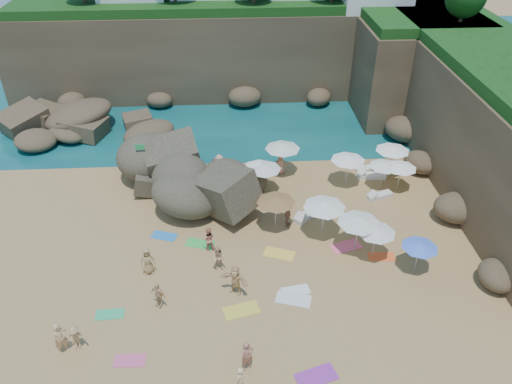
{
  "coord_description": "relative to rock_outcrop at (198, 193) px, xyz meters",
  "views": [
    {
      "loc": [
        0.42,
        -23.15,
        19.8
      ],
      "look_at": [
        2.0,
        3.0,
        2.0
      ],
      "focal_mm": 35.0,
      "sensor_mm": 36.0,
      "label": 1
    }
  ],
  "objects": [
    {
      "name": "flag_pole",
      "position": [
        -3.98,
        1.02,
        2.27
      ],
      "size": [
        0.69,
        0.07,
        3.55
      ],
      "color": "silver",
      "rests_on": "ground"
    },
    {
      "name": "lounger_1",
      "position": [
        12.67,
        -1.29,
        0.14
      ],
      "size": [
        1.93,
        1.19,
        0.28
      ],
      "primitive_type": "cube",
      "rotation": [
        0.0,
        0.0,
        0.34
      ],
      "color": "silver",
      "rests_on": "ground"
    },
    {
      "name": "towel_1",
      "position": [
        -2.68,
        -13.9,
        0.01
      ],
      "size": [
        1.52,
        0.79,
        0.03
      ],
      "primitive_type": "cube",
      "rotation": [
        0.0,
        0.0,
        -0.03
      ],
      "color": "#D2517C",
      "rests_on": "ground"
    },
    {
      "name": "person_stand_4",
      "position": [
        6.09,
        2.28,
        0.8
      ],
      "size": [
        0.88,
        0.68,
        1.59
      ],
      "primitive_type": "imported",
      "rotation": [
        0.0,
        0.0,
        -0.38
      ],
      "color": "tan",
      "rests_on": "ground"
    },
    {
      "name": "parasol_0",
      "position": [
        4.38,
        0.13,
        2.01
      ],
      "size": [
        2.32,
        2.32,
        2.19
      ],
      "color": "silver",
      "rests_on": "ground"
    },
    {
      "name": "person_stand_1",
      "position": [
        0.92,
        -6.05,
        0.78
      ],
      "size": [
        0.77,
        0.61,
        1.57
      ],
      "primitive_type": "imported",
      "rotation": [
        0.0,
        0.0,
        3.12
      ],
      "color": "tan",
      "rests_on": "ground"
    },
    {
      "name": "cliff_right",
      "position": [
        20.95,
        1.95,
        4.0
      ],
      "size": [
        8.0,
        30.0,
        8.0
      ],
      "primitive_type": "cube",
      "color": "brown",
      "rests_on": "ground"
    },
    {
      "name": "parasol_1",
      "position": [
        6.21,
        2.38,
        2.24
      ],
      "size": [
        2.58,
        2.58,
        2.44
      ],
      "color": "silver",
      "rests_on": "ground"
    },
    {
      "name": "marina_masts",
      "position": [
        -14.55,
        23.95,
        3.0
      ],
      "size": [
        3.1,
        0.1,
        6.0
      ],
      "color": "white",
      "rests_on": "ground"
    },
    {
      "name": "parasol_4",
      "position": [
        10.66,
        0.62,
        2.13
      ],
      "size": [
        2.45,
        2.45,
        2.32
      ],
      "color": "silver",
      "rests_on": "ground"
    },
    {
      "name": "towel_4",
      "position": [
        2.7,
        -11.09,
        0.02
      ],
      "size": [
        2.05,
        1.39,
        0.03
      ],
      "primitive_type": "cube",
      "rotation": [
        0.0,
        0.0,
        0.26
      ],
      "color": "gold",
      "rests_on": "ground"
    },
    {
      "name": "ground",
      "position": [
        1.95,
        -6.05,
        0.0
      ],
      "size": [
        120.0,
        120.0,
        0.0
      ],
      "primitive_type": "plane",
      "color": "tan",
      "rests_on": "ground"
    },
    {
      "name": "person_stand_6",
      "position": [
        2.45,
        -15.86,
        0.82
      ],
      "size": [
        0.61,
        0.71,
        1.63
      ],
      "primitive_type": "imported",
      "rotation": [
        0.0,
        0.0,
        4.28
      ],
      "color": "#EDC686",
      "rests_on": "ground"
    },
    {
      "name": "person_lie_4",
      "position": [
        2.84,
        -14.63,
        0.2
      ],
      "size": [
        1.35,
        1.77,
        0.4
      ],
      "primitive_type": "imported",
      "rotation": [
        0.0,
        0.0,
        0.51
      ],
      "color": "#A46952",
      "rests_on": "ground"
    },
    {
      "name": "lounger_5",
      "position": [
        7.26,
        -3.26,
        0.16
      ],
      "size": [
        1.92,
        1.9,
        0.32
      ],
      "primitive_type": "cube",
      "rotation": [
        0.0,
        0.0,
        0.78
      ],
      "color": "silver",
      "rests_on": "ground"
    },
    {
      "name": "person_stand_3",
      "position": [
        5.91,
        -4.04,
        0.89
      ],
      "size": [
        0.7,
        1.12,
        1.77
      ],
      "primitive_type": "imported",
      "rotation": [
        0.0,
        0.0,
        1.29
      ],
      "color": "#A56F52",
      "rests_on": "ground"
    },
    {
      "name": "towel_8",
      "position": [
        -1.91,
        -4.66,
        0.01
      ],
      "size": [
        1.73,
        1.23,
        0.03
      ],
      "primitive_type": "cube",
      "rotation": [
        0.0,
        0.0,
        -0.31
      ],
      "color": "#257CC8",
      "rests_on": "ground"
    },
    {
      "name": "person_lie_5",
      "position": [
        1.53,
        -7.86,
        0.3
      ],
      "size": [
        1.31,
        1.76,
        0.6
      ],
      "primitive_type": "imported",
      "rotation": [
        0.0,
        0.0,
        -0.39
      ],
      "color": "#DDAE7D",
      "rests_on": "ground"
    },
    {
      "name": "parasol_8",
      "position": [
        7.98,
        -5.03,
        2.27
      ],
      "size": [
        2.62,
        2.62,
        2.47
      ],
      "color": "silver",
      "rests_on": "ground"
    },
    {
      "name": "person_lie_2",
      "position": [
        -2.45,
        -7.9,
        0.23
      ],
      "size": [
        1.18,
        1.83,
        0.45
      ],
      "primitive_type": "imported",
      "rotation": [
        0.0,
        0.0,
        0.22
      ],
      "color": "#A68753",
      "rests_on": "ground"
    },
    {
      "name": "towel_3",
      "position": [
        -4.14,
        -10.95,
        0.01
      ],
      "size": [
        1.51,
        0.81,
        0.03
      ],
      "primitive_type": "cube",
      "rotation": [
        0.0,
        0.0,
        0.05
      ],
      "color": "#30AA69",
      "rests_on": "ground"
    },
    {
      "name": "seawater",
      "position": [
        1.95,
        23.95,
        0.0
      ],
      "size": [
        120.0,
        120.0,
        0.0
      ],
      "primitive_type": "plane",
      "color": "#0C4751",
      "rests_on": "ground"
    },
    {
      "name": "person_stand_0",
      "position": [
        -5.89,
        -13.15,
        0.92
      ],
      "size": [
        0.79,
        0.77,
        1.84
      ],
      "primitive_type": "imported",
      "rotation": [
        0.0,
        0.0,
        0.71
      ],
      "color": "tan",
      "rests_on": "ground"
    },
    {
      "name": "towel_10",
      "position": [
        11.15,
        -7.39,
        0.01
      ],
      "size": [
        1.64,
        0.95,
        0.03
      ],
      "primitive_type": "cube",
      "rotation": [
        0.0,
        0.0,
        -0.11
      ],
      "color": "#FF5C28",
      "rests_on": "ground"
    },
    {
      "name": "towel_11",
      "position": [
        0.35,
        -5.55,
        0.02
      ],
      "size": [
        1.91,
        1.34,
        0.03
      ],
      "primitive_type": "cube",
      "rotation": [
        0.0,
        0.0,
        -0.3
      ],
      "color": "green",
      "rests_on": "ground"
    },
    {
      "name": "parasol_2",
      "position": [
        14.18,
        1.79,
        2.13
      ],
      "size": [
        2.46,
        2.46,
        2.33
      ],
      "color": "silver",
      "rests_on": "ground"
    },
    {
      "name": "lounger_0",
      "position": [
        2.58,
        1.02,
        0.13
      ],
      "size": [
        1.71,
        0.97,
        0.25
      ],
      "primitive_type": "cube",
      "rotation": [
        0.0,
        0.0,
        0.28
      ],
      "color": "white",
      "rests_on": "ground"
    },
    {
      "name": "towel_12",
      "position": [
        5.11,
        -6.77,
        0.02
      ],
      "size": [
        2.03,
        1.51,
        0.03
      ],
      "primitive_type": "cube",
      "rotation": [
        0.0,
        0.0,
        -0.37
      ],
      "color": "yellow",
      "rests_on": "ground"
    },
    {
      "name": "person_lie_3",
      "position": [
        2.44,
        -9.75,
        0.23
      ],
      "size": [
        2.29,
        2.34,
        0.47
      ],
      "primitive_type": "imported",
      "rotation": [
        0.0,
        0.0,
        -0.53
      ],
      "color": "#E2B577",
      "rests_on": "ground"
    },
    {
      "name": "cliff_corner",
      "position": [
        18.95,
        13.95,
        4.0
      ],
      "size": [
        10.0,
        12.0,
        8.0
      ],
      "primitive_type": "cube",
      "color": "brown",
      "rests_on": "ground"
    },
    {
      "name": "rock_promontory",
      "position": [
        -9.05,
        9.95,
        0.0
      ],
      "size": [
        12.0,
        7.0,
        2.0
      ],
      "primitive_type": null,
      "color": "brown",
      "rests_on": "ground"
    },
    {
      "name": "parasol_9",
      "position": [
        9.73,
        -6.61,
        2.21
      ],
      "size": [
        2.54,
        2.54,
        2.4
      ],
      "color": "silver",
      "rests_on": "ground"
    },
    {
      "name": "person_stand_2",
      "position": [
        1.57,
        2.6,
        0.77
      ],
      "size": [
        0.92,
        1.04,
        1.54
      ],
      "primitive_type": "imported",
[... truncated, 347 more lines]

